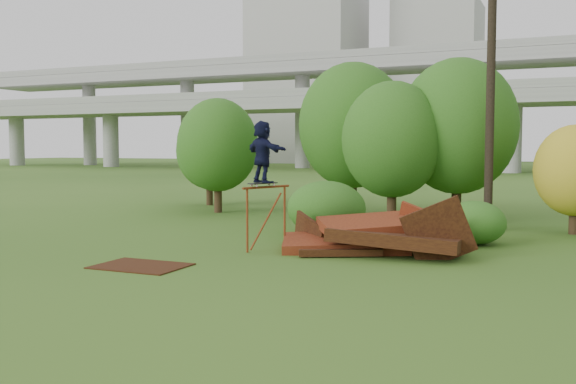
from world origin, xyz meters
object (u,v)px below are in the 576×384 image
at_px(skater, 263,152).
at_px(utility_pole, 491,64).
at_px(flat_plate, 141,266).
at_px(scrap_pile, 373,237).

bearing_deg(skater, utility_pole, -99.33).
height_order(skater, flat_plate, skater).
xyz_separation_m(flat_plate, utility_pole, (6.63, 9.87, 5.48)).
distance_m(skater, utility_pole, 8.76).
xyz_separation_m(scrap_pile, flat_plate, (-4.36, -4.21, -0.40)).
xyz_separation_m(skater, flat_plate, (-1.54, -3.33, -2.64)).
distance_m(skater, flat_plate, 4.52).
bearing_deg(utility_pole, scrap_pile, -111.82).
xyz_separation_m(scrap_pile, skater, (-2.82, -0.88, 2.24)).
bearing_deg(flat_plate, scrap_pile, 43.96).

